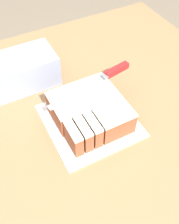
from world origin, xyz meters
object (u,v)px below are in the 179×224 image
(storage_box, at_px, (20,72))
(knife, at_px, (108,75))
(cake_board, at_px, (90,120))
(cake, at_px, (90,111))

(storage_box, bearing_deg, knife, -38.28)
(cake_board, height_order, knife, knife)
(storage_box, bearing_deg, cake, -62.66)
(cake_board, distance_m, cake, 0.05)
(knife, relative_size, storage_box, 1.23)
(cake_board, height_order, storage_box, storage_box)
(cake, distance_m, knife, 0.15)
(cake, distance_m, storage_box, 0.32)
(cake, relative_size, knife, 0.69)
(cake, bearing_deg, knife, 35.36)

